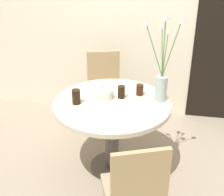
# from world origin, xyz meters

# --- Properties ---
(ground_plane) EXTENTS (16.00, 16.00, 0.00)m
(ground_plane) POSITION_xyz_m (0.00, 0.00, 0.00)
(ground_plane) COLOR gray
(wall_back) EXTENTS (8.00, 0.05, 2.60)m
(wall_back) POSITION_xyz_m (0.00, 1.22, 1.30)
(wall_back) COLOR beige
(wall_back) RESTS_ON ground_plane
(dining_table) EXTENTS (1.06, 1.06, 0.73)m
(dining_table) POSITION_xyz_m (0.00, 0.00, 0.58)
(dining_table) COLOR beige
(dining_table) RESTS_ON ground_plane
(chair_right_flank) EXTENTS (0.50, 0.50, 0.88)m
(chair_right_flank) POSITION_xyz_m (-0.24, 0.82, 0.49)
(chair_right_flank) COLOR #9E896B
(chair_right_flank) RESTS_ON ground_plane
(chair_near_front) EXTENTS (0.52, 0.52, 0.88)m
(chair_near_front) POSITION_xyz_m (0.30, -0.80, 0.49)
(chair_near_front) COLOR #9E896B
(chair_near_front) RESTS_ON ground_plane
(birthday_cake) EXTENTS (0.18, 0.18, 0.13)m
(birthday_cake) POSITION_xyz_m (-0.10, 0.07, 0.77)
(birthday_cake) COLOR white
(birthday_cake) RESTS_ON dining_table
(flower_vase) EXTENTS (0.33, 0.22, 0.80)m
(flower_vase) POSITION_xyz_m (0.42, 0.11, 0.97)
(flower_vase) COLOR #9EB2AD
(flower_vase) RESTS_ON dining_table
(side_plate) EXTENTS (0.19, 0.19, 0.01)m
(side_plate) POSITION_xyz_m (0.20, -0.23, 0.73)
(side_plate) COLOR white
(side_plate) RESTS_ON dining_table
(drink_glass_0) EXTENTS (0.07, 0.07, 0.10)m
(drink_glass_0) POSITION_xyz_m (0.23, 0.19, 0.78)
(drink_glass_0) COLOR #33190C
(drink_glass_0) RESTS_ON dining_table
(drink_glass_1) EXTENTS (0.07, 0.07, 0.13)m
(drink_glass_1) POSITION_xyz_m (-0.30, -0.08, 0.79)
(drink_glass_1) COLOR black
(drink_glass_1) RESTS_ON dining_table
(drink_glass_2) EXTENTS (0.07, 0.07, 0.12)m
(drink_glass_2) POSITION_xyz_m (0.07, 0.10, 0.78)
(drink_glass_2) COLOR black
(drink_glass_2) RESTS_ON dining_table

